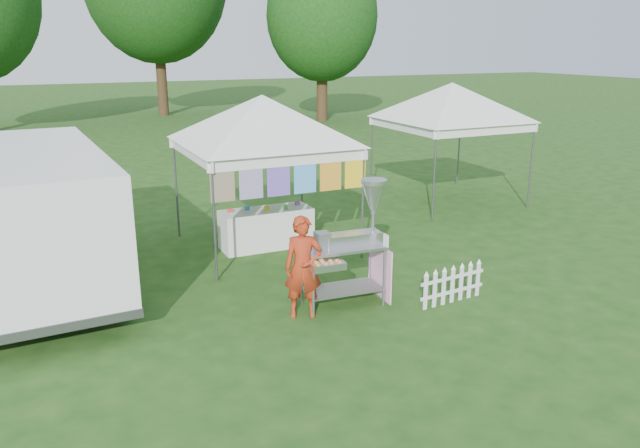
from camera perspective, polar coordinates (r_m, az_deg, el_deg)
ground at (r=9.61m, az=2.37°, el=-7.98°), size 120.00×120.00×0.00m
canopy_main at (r=12.00m, az=-5.32°, el=11.63°), size 4.24×4.24×3.45m
canopy_right at (r=15.98m, az=12.03°, el=12.51°), size 4.24×4.24×3.45m
tree_right at (r=32.94m, az=0.19°, el=18.43°), size 5.60×5.60×8.42m
donut_cart at (r=9.52m, az=3.28°, el=-0.85°), size 1.46×0.91×1.95m
vendor at (r=9.17m, az=-1.54°, el=-3.99°), size 0.65×0.54×1.54m
cargo_van at (r=11.31m, az=-24.82°, el=0.90°), size 2.46×5.62×2.30m
picket_fence at (r=10.02m, az=12.02°, el=-5.50°), size 1.26×0.14×0.56m
display_table at (r=12.45m, az=-4.93°, el=-0.39°), size 1.80×0.70×0.77m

